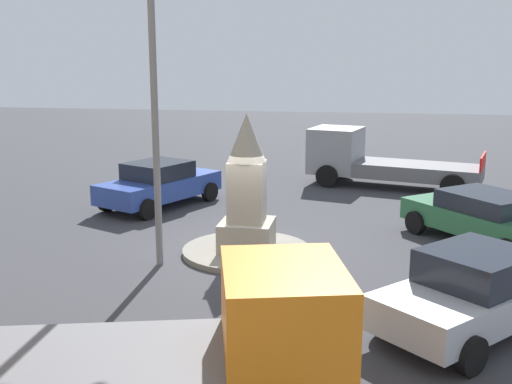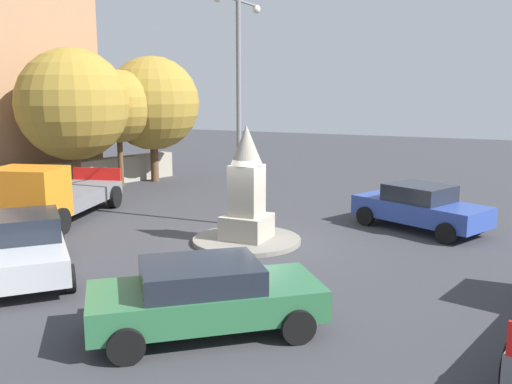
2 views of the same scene
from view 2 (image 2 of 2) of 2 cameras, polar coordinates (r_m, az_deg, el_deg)
The scene contains 12 objects.
ground_plane at distance 16.78m, azimuth -0.95°, elevation -5.16°, with size 80.00×80.00×0.00m, color #38383D.
traffic_island at distance 16.76m, azimuth -0.95°, elevation -4.94°, with size 3.22×3.22×0.13m, color gray.
monument at distance 16.42m, azimuth -0.96°, elevation 0.29°, with size 1.28×1.28×3.37m.
streetlamp at distance 18.36m, azimuth -1.78°, elevation 10.98°, with size 3.02×0.28×7.84m.
car_green_far_side at distance 10.67m, azimuth -5.24°, elevation -10.41°, with size 4.13×4.48×1.36m.
car_blue_parked_right at distance 18.89m, azimuth 16.34°, elevation -1.45°, with size 3.42×4.62×1.48m.
car_silver_passing at distance 14.80m, azimuth -22.34°, elevation -5.06°, with size 4.28×4.42×1.52m.
truck_orange_near_island at distance 20.17m, azimuth -20.14°, elevation -0.33°, with size 5.99×3.53×2.09m.
stone_boundary_wall at distance 26.10m, azimuth -20.81°, elevation 1.21°, with size 13.95×0.70×1.25m, color #9E9687.
tree_near_wall at distance 26.69m, azimuth -13.85°, elevation 8.45°, with size 3.33×3.33×5.39m.
tree_mid_cluster at distance 25.44m, azimuth -18.15°, elevation 8.46°, with size 4.77×4.77×6.24m.
tree_far_corner at distance 27.87m, azimuth -10.48°, elevation 8.85°, with size 4.50×4.50×6.07m.
Camera 2 is at (14.60, 6.93, 4.53)m, focal length 39.31 mm.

